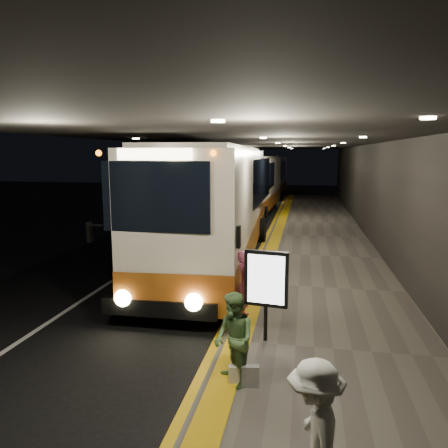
% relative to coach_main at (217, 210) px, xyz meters
% --- Properties ---
extents(ground, '(90.00, 90.00, 0.00)m').
position_rel_coach_main_xyz_m(ground, '(-1.02, -3.65, -1.96)').
color(ground, black).
extents(lane_line_white, '(0.12, 50.00, 0.01)m').
position_rel_coach_main_xyz_m(lane_line_white, '(-2.82, 1.35, -1.96)').
color(lane_line_white, silver).
rests_on(lane_line_white, ground).
extents(kerb_stripe_yellow, '(0.18, 50.00, 0.01)m').
position_rel_coach_main_xyz_m(kerb_stripe_yellow, '(1.33, 1.35, -1.96)').
color(kerb_stripe_yellow, gold).
rests_on(kerb_stripe_yellow, ground).
extents(sidewalk, '(4.50, 50.00, 0.15)m').
position_rel_coach_main_xyz_m(sidewalk, '(3.73, 1.35, -1.89)').
color(sidewalk, '#514C44').
rests_on(sidewalk, ground).
extents(tactile_strip, '(0.50, 50.00, 0.01)m').
position_rel_coach_main_xyz_m(tactile_strip, '(1.83, 1.35, -1.81)').
color(tactile_strip, gold).
rests_on(tactile_strip, sidewalk).
extents(terminal_wall, '(0.10, 50.00, 6.00)m').
position_rel_coach_main_xyz_m(terminal_wall, '(5.98, 1.35, 1.04)').
color(terminal_wall, black).
rests_on(terminal_wall, ground).
extents(support_columns, '(0.80, 24.80, 4.40)m').
position_rel_coach_main_xyz_m(support_columns, '(-2.52, 0.35, 0.24)').
color(support_columns, black).
rests_on(support_columns, ground).
extents(canopy, '(9.00, 50.00, 0.40)m').
position_rel_coach_main_xyz_m(canopy, '(1.48, 1.35, 2.64)').
color(canopy, black).
rests_on(canopy, support_columns).
extents(coach_main, '(3.37, 13.22, 4.09)m').
position_rel_coach_main_xyz_m(coach_main, '(0.00, 0.00, 0.00)').
color(coach_main, beige).
rests_on(coach_main, ground).
extents(coach_second, '(2.82, 11.85, 3.70)m').
position_rel_coach_main_xyz_m(coach_second, '(-0.26, 13.72, -0.19)').
color(coach_second, beige).
rests_on(coach_second, ground).
extents(coach_third, '(2.47, 11.18, 3.50)m').
position_rel_coach_main_xyz_m(coach_third, '(-0.11, 27.09, -0.28)').
color(coach_third, beige).
rests_on(coach_third, ground).
extents(passenger_boarding, '(0.50, 0.65, 1.62)m').
position_rel_coach_main_xyz_m(passenger_boarding, '(1.78, -5.47, -1.01)').
color(passenger_boarding, '#D4638D').
rests_on(passenger_boarding, sidewalk).
extents(passenger_waiting_green, '(0.83, 0.90, 1.58)m').
position_rel_coach_main_xyz_m(passenger_waiting_green, '(2.02, -8.49, -1.03)').
color(passenger_waiting_green, '#4E7440').
rests_on(passenger_waiting_green, sidewalk).
extents(passenger_waiting_white, '(0.58, 1.12, 1.68)m').
position_rel_coach_main_xyz_m(passenger_waiting_white, '(3.28, -10.85, -0.97)').
color(passenger_waiting_white, silver).
rests_on(passenger_waiting_white, sidewalk).
extents(bag_polka, '(0.31, 0.18, 0.36)m').
position_rel_coach_main_xyz_m(bag_polka, '(2.29, -8.52, -1.63)').
color(bag_polka, black).
rests_on(bag_polka, sidewalk).
extents(bag_plain, '(0.27, 0.19, 0.30)m').
position_rel_coach_main_xyz_m(bag_plain, '(2.04, -8.43, -1.66)').
color(bag_plain, beige).
rests_on(bag_plain, sidewalk).
extents(info_sign, '(0.90, 0.24, 1.90)m').
position_rel_coach_main_xyz_m(info_sign, '(2.37, -6.66, -0.53)').
color(info_sign, black).
rests_on(info_sign, sidewalk).
extents(stanchion_post, '(0.05, 0.05, 1.02)m').
position_rel_coach_main_xyz_m(stanchion_post, '(1.73, -7.19, -1.30)').
color(stanchion_post, black).
rests_on(stanchion_post, sidewalk).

